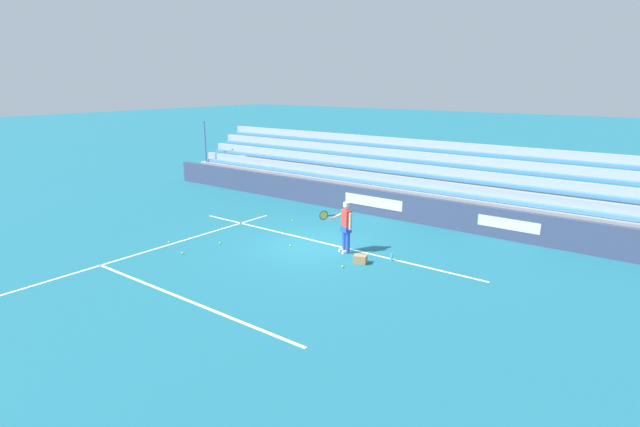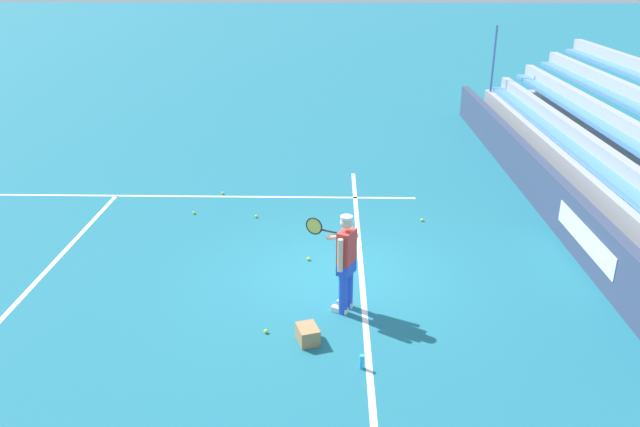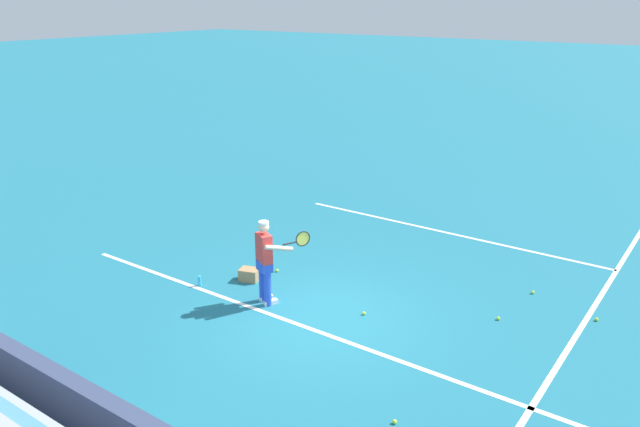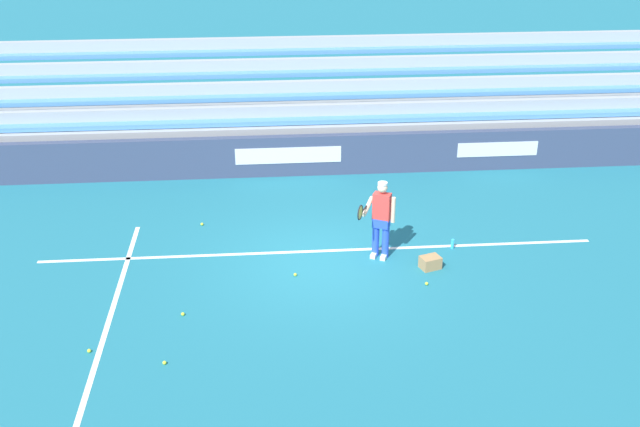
# 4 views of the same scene
# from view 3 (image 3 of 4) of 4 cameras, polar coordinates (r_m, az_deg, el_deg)

# --- Properties ---
(ground_plane) EXTENTS (160.00, 160.00, 0.00)m
(ground_plane) POSITION_cam_3_polar(r_m,az_deg,el_deg) (11.98, 0.25, -9.43)
(ground_plane) COLOR #1E6B7F
(court_baseline_white) EXTENTS (12.00, 0.10, 0.01)m
(court_baseline_white) POSITION_cam_3_polar(r_m,az_deg,el_deg) (11.63, -1.19, -10.38)
(court_baseline_white) COLOR white
(court_baseline_white) RESTS_ON ground
(court_sideline_white) EXTENTS (0.10, 12.00, 0.01)m
(court_sideline_white) POSITION_cam_3_polar(r_m,az_deg,el_deg) (13.99, 24.31, -6.85)
(court_sideline_white) COLOR white
(court_sideline_white) RESTS_ON ground
(court_service_line_white) EXTENTS (8.22, 0.10, 0.01)m
(court_service_line_white) POSITION_cam_3_polar(r_m,az_deg,el_deg) (16.39, 11.38, -1.69)
(court_service_line_white) COLOR white
(court_service_line_white) RESTS_ON ground
(tennis_player) EXTENTS (0.87, 0.90, 1.71)m
(tennis_player) POSITION_cam_3_polar(r_m,az_deg,el_deg) (12.16, -4.98, -4.36)
(tennis_player) COLOR blue
(tennis_player) RESTS_ON ground
(ball_box_cardboard) EXTENTS (0.47, 0.41, 0.26)m
(ball_box_cardboard) POSITION_cam_3_polar(r_m,az_deg,el_deg) (13.46, -6.48, -5.57)
(ball_box_cardboard) COLOR #A87F51
(ball_box_cardboard) RESTS_ON ground
(tennis_ball_toward_net) EXTENTS (0.07, 0.07, 0.07)m
(tennis_ball_toward_net) POSITION_cam_3_polar(r_m,az_deg,el_deg) (12.07, 4.05, -9.08)
(tennis_ball_toward_net) COLOR #CCE533
(tennis_ball_toward_net) RESTS_ON ground
(tennis_ball_stray_back) EXTENTS (0.07, 0.07, 0.07)m
(tennis_ball_stray_back) POSITION_cam_3_polar(r_m,az_deg,el_deg) (12.33, 15.99, -9.20)
(tennis_ball_stray_back) COLOR #CCE533
(tennis_ball_stray_back) RESTS_ON ground
(tennis_ball_by_box) EXTENTS (0.07, 0.07, 0.07)m
(tennis_ball_by_box) POSITION_cam_3_polar(r_m,az_deg,el_deg) (13.83, -3.95, -5.22)
(tennis_ball_by_box) COLOR #CCE533
(tennis_ball_by_box) RESTS_ON ground
(tennis_ball_near_player) EXTENTS (0.07, 0.07, 0.07)m
(tennis_ball_near_player) POSITION_cam_3_polar(r_m,az_deg,el_deg) (9.39, 6.84, -18.38)
(tennis_ball_near_player) COLOR #CCE533
(tennis_ball_near_player) RESTS_ON ground
(tennis_ball_far_right) EXTENTS (0.07, 0.07, 0.07)m
(tennis_ball_far_right) POSITION_cam_3_polar(r_m,az_deg,el_deg) (12.91, 23.96, -8.84)
(tennis_ball_far_right) COLOR #CCE533
(tennis_ball_far_right) RESTS_ON ground
(tennis_ball_on_baseline) EXTENTS (0.07, 0.07, 0.07)m
(tennis_ball_on_baseline) POSITION_cam_3_polar(r_m,az_deg,el_deg) (13.55, 18.88, -6.83)
(tennis_ball_on_baseline) COLOR #CCE533
(tennis_ball_on_baseline) RESTS_ON ground
(water_bottle) EXTENTS (0.07, 0.07, 0.22)m
(water_bottle) POSITION_cam_3_polar(r_m,az_deg,el_deg) (13.38, -10.95, -6.07)
(water_bottle) COLOR #33B2E5
(water_bottle) RESTS_ON ground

